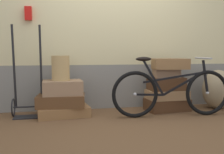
% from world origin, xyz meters
% --- Properties ---
extents(ground, '(9.67, 5.20, 0.06)m').
position_xyz_m(ground, '(0.00, 0.00, -0.03)').
color(ground, brown).
extents(station_building, '(7.67, 0.74, 2.58)m').
position_xyz_m(station_building, '(0.01, 0.85, 1.30)').
color(station_building, gray).
rests_on(station_building, ground).
extents(suitcase_0, '(0.77, 0.54, 0.14)m').
position_xyz_m(suitcase_0, '(-0.83, 0.37, 0.07)').
color(suitcase_0, olive).
rests_on(suitcase_0, ground).
extents(suitcase_1, '(0.71, 0.49, 0.17)m').
position_xyz_m(suitcase_1, '(-0.86, 0.37, 0.23)').
color(suitcase_1, brown).
rests_on(suitcase_1, suitcase_0).
extents(suitcase_2, '(0.57, 0.43, 0.20)m').
position_xyz_m(suitcase_2, '(-0.84, 0.39, 0.41)').
color(suitcase_2, '#937051').
rests_on(suitcase_2, suitcase_1).
extents(suitcase_3, '(0.70, 0.46, 0.19)m').
position_xyz_m(suitcase_3, '(0.79, 0.40, 0.09)').
color(suitcase_3, '#4C2D19').
rests_on(suitcase_3, ground).
extents(suitcase_4, '(0.62, 0.41, 0.14)m').
position_xyz_m(suitcase_4, '(0.78, 0.39, 0.26)').
color(suitcase_4, '#9E754C').
rests_on(suitcase_4, suitcase_3).
extents(suitcase_5, '(0.54, 0.34, 0.20)m').
position_xyz_m(suitcase_5, '(0.77, 0.41, 0.43)').
color(suitcase_5, '#4C2D19').
rests_on(suitcase_5, suitcase_4).
extents(suitcase_6, '(0.41, 0.31, 0.13)m').
position_xyz_m(suitcase_6, '(0.77, 0.43, 0.59)').
color(suitcase_6, '#937051').
rests_on(suitcase_6, suitcase_5).
extents(suitcase_7, '(0.56, 0.38, 0.16)m').
position_xyz_m(suitcase_7, '(0.81, 0.37, 0.74)').
color(suitcase_7, olive).
rests_on(suitcase_7, suitcase_6).
extents(wicker_basket, '(0.25, 0.25, 0.36)m').
position_xyz_m(wicker_basket, '(-0.86, 0.40, 0.69)').
color(wicker_basket, tan).
rests_on(wicker_basket, suitcase_2).
extents(luggage_trolley, '(0.45, 0.35, 1.31)m').
position_xyz_m(luggage_trolley, '(-1.33, 0.46, 0.31)').
color(luggage_trolley, black).
rests_on(luggage_trolley, ground).
extents(burlap_sack, '(0.51, 0.43, 0.64)m').
position_xyz_m(burlap_sack, '(1.66, 0.38, 0.32)').
color(burlap_sack, '#9E8966').
rests_on(burlap_sack, ground).
extents(bicycle, '(1.74, 0.46, 0.86)m').
position_xyz_m(bicycle, '(0.69, 0.03, 0.35)').
color(bicycle, black).
rests_on(bicycle, ground).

